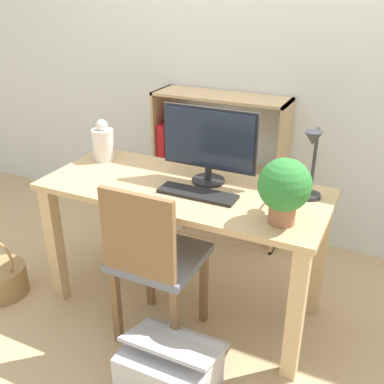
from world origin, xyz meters
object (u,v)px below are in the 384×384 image
vase (103,143)px  storage_box (170,368)px  basket (2,279)px  bookshelf (197,171)px  desk_lamp (312,159)px  potted_plant (284,188)px  monitor (209,142)px  chair (153,258)px  keyboard (198,194)px

vase → storage_box: size_ratio=0.57×
vase → storage_box: bearing=-41.6°
vase → basket: (-0.41, -0.52, -0.73)m
vase → bookshelf: bearing=67.7°
desk_lamp → vase: bearing=177.4°
desk_lamp → potted_plant: bearing=-103.2°
monitor → potted_plant: monitor is taller
chair → basket: 1.06m
monitor → vase: monitor is taller
monitor → vase: bearing=177.0°
keyboard → desk_lamp: bearing=17.1°
monitor → chair: monitor is taller
keyboard → monitor: bearing=95.7°
chair → bookshelf: size_ratio=0.87×
desk_lamp → monitor: bearing=178.0°
potted_plant → chair: size_ratio=0.33×
potted_plant → basket: potted_plant is taller
bookshelf → storage_box: bookshelf is taller
basket → vase: bearing=51.5°
monitor → storage_box: size_ratio=1.19×
storage_box → chair: bearing=130.5°
bookshelf → storage_box: bearing=-69.8°
bookshelf → basket: (-0.69, -1.20, -0.35)m
basket → storage_box: bearing=-8.4°
monitor → storage_box: bearing=-80.2°
chair → vase: bearing=139.8°
vase → chair: size_ratio=0.27×
bookshelf → storage_box: size_ratio=2.41×
bookshelf → keyboard: bearing=-65.2°
vase → bookshelf: size_ratio=0.24×
chair → bookshelf: (-0.30, 1.13, -0.03)m
chair → bookshelf: bearing=102.7°
keyboard → desk_lamp: size_ratio=1.10×
keyboard → bookshelf: bookshelf is taller
chair → basket: (-0.99, -0.07, -0.39)m
potted_plant → bookshelf: (-0.85, 0.98, -0.44)m
desk_lamp → potted_plant: desk_lamp is taller
keyboard → desk_lamp: (0.49, 0.15, 0.21)m
bookshelf → chair: bearing=-75.3°
desk_lamp → basket: 1.86m
desk_lamp → chair: size_ratio=0.41×
keyboard → storage_box: bearing=-78.8°
keyboard → potted_plant: 0.47m
desk_lamp → bookshelf: size_ratio=0.35×
keyboard → basket: size_ratio=1.06×
vase → chair: vase is taller
desk_lamp → bookshelf: bearing=140.9°
desk_lamp → basket: size_ratio=0.97×
basket → potted_plant: bearing=8.3°
monitor → bookshelf: (-0.39, 0.72, -0.49)m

